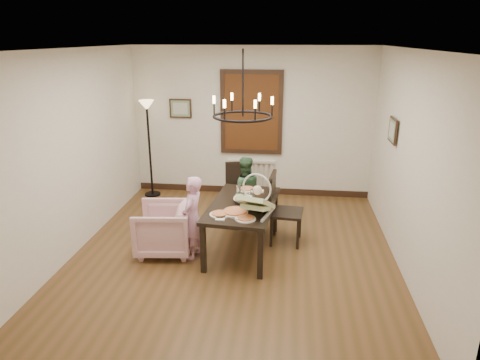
% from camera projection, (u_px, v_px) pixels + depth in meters
% --- Properties ---
extents(room_shell, '(4.51, 5.00, 2.81)m').
position_uv_depth(room_shell, '(237.00, 152.00, 6.03)').
color(room_shell, brown).
rests_on(room_shell, ground).
extents(dining_table, '(1.00, 1.61, 0.72)m').
position_uv_depth(dining_table, '(243.00, 209.00, 6.01)').
color(dining_table, black).
rests_on(dining_table, room_shell).
extents(chair_far, '(0.50, 0.50, 0.91)m').
position_uv_depth(chair_far, '(239.00, 190.00, 7.28)').
color(chair_far, black).
rests_on(chair_far, room_shell).
extents(chair_right, '(0.51, 0.51, 1.08)m').
position_uv_depth(chair_right, '(287.00, 209.00, 6.28)').
color(chair_right, black).
rests_on(chair_right, room_shell).
extents(armchair, '(0.86, 0.84, 0.71)m').
position_uv_depth(armchair, '(164.00, 229.00, 6.06)').
color(armchair, beige).
rests_on(armchair, room_shell).
extents(elderly_woman, '(0.29, 0.39, 0.98)m').
position_uv_depth(elderly_woman, '(193.00, 224.00, 5.88)').
color(elderly_woman, '#DE9DC2').
rests_on(elderly_woman, room_shell).
extents(seated_man, '(0.53, 0.45, 0.95)m').
position_uv_depth(seated_man, '(244.00, 196.00, 6.95)').
color(seated_man, '#375D3B').
rests_on(seated_man, room_shell).
extents(baby_bouncer, '(0.55, 0.67, 0.38)m').
position_uv_depth(baby_bouncer, '(256.00, 201.00, 5.56)').
color(baby_bouncer, beige).
rests_on(baby_bouncer, dining_table).
extents(salad_bowl, '(0.32, 0.32, 0.08)m').
position_uv_depth(salad_bowl, '(243.00, 199.00, 6.02)').
color(salad_bowl, white).
rests_on(salad_bowl, dining_table).
extents(pizza_platter, '(0.35, 0.35, 0.04)m').
position_uv_depth(pizza_platter, '(235.00, 212.00, 5.64)').
color(pizza_platter, tan).
rests_on(pizza_platter, dining_table).
extents(drinking_glass, '(0.07, 0.07, 0.14)m').
position_uv_depth(drinking_glass, '(246.00, 198.00, 5.97)').
color(drinking_glass, silver).
rests_on(drinking_glass, dining_table).
extents(window_blinds, '(1.00, 0.03, 1.40)m').
position_uv_depth(window_blinds, '(251.00, 113.00, 7.93)').
color(window_blinds, '#592C11').
rests_on(window_blinds, room_shell).
extents(radiator, '(0.92, 0.12, 0.62)m').
position_uv_depth(radiator, '(251.00, 176.00, 8.35)').
color(radiator, silver).
rests_on(radiator, room_shell).
extents(picture_back, '(0.42, 0.03, 0.36)m').
position_uv_depth(picture_back, '(181.00, 108.00, 8.08)').
color(picture_back, black).
rests_on(picture_back, room_shell).
extents(picture_right, '(0.03, 0.42, 0.36)m').
position_uv_depth(picture_right, '(393.00, 130.00, 6.20)').
color(picture_right, black).
rests_on(picture_right, room_shell).
extents(floor_lamp, '(0.30, 0.30, 1.80)m').
position_uv_depth(floor_lamp, '(150.00, 150.00, 8.08)').
color(floor_lamp, black).
rests_on(floor_lamp, room_shell).
extents(chandelier, '(0.80, 0.80, 0.04)m').
position_uv_depth(chandelier, '(243.00, 116.00, 5.59)').
color(chandelier, black).
rests_on(chandelier, room_shell).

